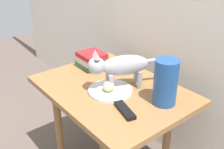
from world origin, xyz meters
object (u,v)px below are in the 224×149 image
at_px(bread_roll, 109,86).
at_px(cat, 119,66).
at_px(side_table, 112,100).
at_px(plate, 110,90).
at_px(book_stack, 91,60).
at_px(green_vase, 165,82).
at_px(tv_remote, 125,110).

bearing_deg(bread_roll, cat, 90.76).
xyz_separation_m(side_table, plate, (0.03, -0.03, 0.09)).
bearing_deg(book_stack, plate, -17.39).
distance_m(bread_roll, green_vase, 0.30).
xyz_separation_m(cat, book_stack, (-0.32, 0.04, -0.08)).
distance_m(green_vase, tv_remote, 0.24).
height_order(plate, tv_remote, tv_remote).
height_order(side_table, tv_remote, tv_remote).
xyz_separation_m(bread_roll, cat, (-0.00, 0.07, 0.09)).
bearing_deg(side_table, plate, -50.60).
distance_m(bread_roll, tv_remote, 0.20).
distance_m(cat, green_vase, 0.26).
distance_m(bread_roll, cat, 0.12).
bearing_deg(bread_roll, plate, 97.51).
distance_m(side_table, book_stack, 0.32).
relative_size(cat, green_vase, 1.95).
height_order(green_vase, tv_remote, green_vase).
bearing_deg(side_table, cat, 43.45).
relative_size(cat, tv_remote, 2.98).
bearing_deg(plate, green_vase, 28.58).
distance_m(plate, green_vase, 0.30).
bearing_deg(green_vase, tv_remote, -106.27).
height_order(plate, green_vase, green_vase).
bearing_deg(plate, tv_remote, -19.14).
bearing_deg(green_vase, book_stack, -176.21).
height_order(side_table, plate, plate).
bearing_deg(cat, tv_remote, -33.64).
bearing_deg(cat, green_vase, 16.93).
relative_size(book_stack, tv_remote, 1.23).
distance_m(side_table, green_vase, 0.35).
bearing_deg(tv_remote, bread_roll, 179.25).
xyz_separation_m(side_table, bread_roll, (0.03, -0.05, 0.12)).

